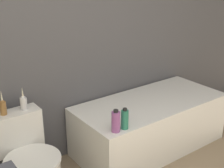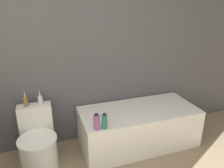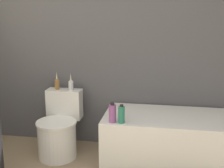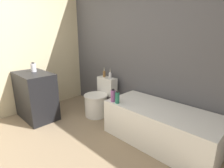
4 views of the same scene
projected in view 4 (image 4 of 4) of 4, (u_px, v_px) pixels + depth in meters
The scene contains 10 objects.
wall_back_tiled at pixel (135, 45), 2.94m from camera, with size 6.40×0.06×2.60m.
wall_left_painted at pixel (21, 44), 3.19m from camera, with size 0.06×6.40×2.60m.
bathtub at pixel (160, 125), 2.42m from camera, with size 1.53×0.71×0.51m.
toilet at pixel (99, 100), 3.28m from camera, with size 0.43×0.59×0.68m.
vanity_counter at pixel (36, 96), 3.12m from camera, with size 0.79×0.48×0.83m.
soap_bottle_glass at pixel (33, 67), 3.08m from camera, with size 0.09×0.09×0.17m.
vase_gold at pixel (104, 73), 3.35m from camera, with size 0.05×0.05×0.20m.
vase_silver at pixel (110, 75), 3.24m from camera, with size 0.05×0.05×0.19m.
shampoo_bottle_tall at pixel (113, 96), 2.57m from camera, with size 0.07×0.07×0.19m.
shampoo_bottle_short at pixel (117, 98), 2.51m from camera, with size 0.06×0.06×0.18m.
Camera 4 is at (1.84, -0.35, 1.49)m, focal length 28.00 mm.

